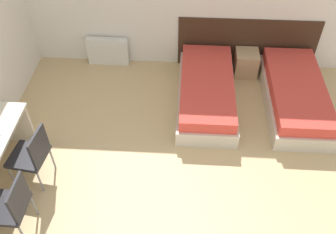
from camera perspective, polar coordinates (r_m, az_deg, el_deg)
headboard_panel at (r=6.61m, az=11.96°, el=10.92°), size 2.35×0.03×0.91m
bed_near_window at (r=5.88m, az=5.88°, el=3.88°), size 0.88×1.95×0.44m
bed_near_door at (r=6.11m, az=18.80°, el=3.18°), size 0.88×1.95×0.44m
nightstand at (r=6.57m, az=11.82°, el=8.07°), size 0.38×0.38×0.42m
radiator at (r=6.72m, az=-9.14°, el=9.87°), size 0.71×0.12×0.51m
chair_near_laptop at (r=4.91m, az=-20.04°, el=-5.29°), size 0.49×0.49×0.87m
chair_near_notebook at (r=4.53m, az=-22.84°, el=-12.27°), size 0.45×0.45×0.87m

